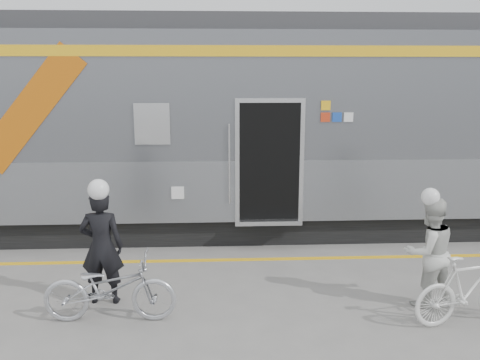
{
  "coord_description": "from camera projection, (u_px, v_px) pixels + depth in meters",
  "views": [
    {
      "loc": [
        0.19,
        -5.94,
        3.12
      ],
      "look_at": [
        0.57,
        1.6,
        1.5
      ],
      "focal_mm": 38.0,
      "sensor_mm": 36.0,
      "label": 1
    }
  ],
  "objects": [
    {
      "name": "bicycle_left",
      "position": [
        110.0,
        288.0,
        6.41
      ],
      "size": [
        1.68,
        0.61,
        0.88
      ],
      "primitive_type": "imported",
      "rotation": [
        0.0,
        0.0,
        1.55
      ],
      "color": "#B7B9BF",
      "rests_on": "ground"
    },
    {
      "name": "safety_strip",
      "position": [
        205.0,
        260.0,
        8.54
      ],
      "size": [
        24.0,
        0.12,
        0.01
      ],
      "primitive_type": "cube",
      "color": "yellow",
      "rests_on": "ground"
    },
    {
      "name": "train",
      "position": [
        152.0,
        126.0,
        10.06
      ],
      "size": [
        24.0,
        3.17,
        4.1
      ],
      "color": "black",
      "rests_on": "ground"
    },
    {
      "name": "ground",
      "position": [
        202.0,
        322.0,
        6.45
      ],
      "size": [
        90.0,
        90.0,
        0.0
      ],
      "primitive_type": "plane",
      "color": "slate",
      "rests_on": "ground"
    },
    {
      "name": "helmet_man",
      "position": [
        98.0,
        179.0,
        6.66
      ],
      "size": [
        0.28,
        0.28,
        0.28
      ],
      "primitive_type": "sphere",
      "color": "white",
      "rests_on": "man"
    },
    {
      "name": "woman",
      "position": [
        429.0,
        252.0,
        6.8
      ],
      "size": [
        0.83,
        0.7,
        1.49
      ],
      "primitive_type": "imported",
      "rotation": [
        0.0,
        0.0,
        3.35
      ],
      "color": "silver",
      "rests_on": "ground"
    },
    {
      "name": "helmet_woman",
      "position": [
        434.0,
        189.0,
        6.62
      ],
      "size": [
        0.24,
        0.24,
        0.24
      ],
      "primitive_type": "sphere",
      "color": "white",
      "rests_on": "woman"
    },
    {
      "name": "bicycle_right",
      "position": [
        468.0,
        289.0,
        6.34
      ],
      "size": [
        1.56,
        0.73,
        0.9
      ],
      "primitive_type": "imported",
      "rotation": [
        0.0,
        0.0,
        1.78
      ],
      "color": "silver",
      "rests_on": "ground"
    },
    {
      "name": "man",
      "position": [
        102.0,
        247.0,
        6.86
      ],
      "size": [
        0.59,
        0.39,
        1.6
      ],
      "primitive_type": "imported",
      "rotation": [
        0.0,
        0.0,
        3.12
      ],
      "color": "black",
      "rests_on": "ground"
    }
  ]
}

